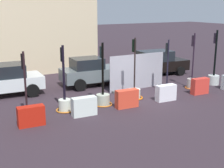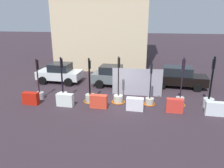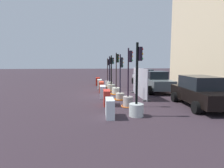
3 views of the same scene
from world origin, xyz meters
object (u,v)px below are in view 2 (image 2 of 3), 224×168
car_black_sedan (179,77)px  car_grey_saloon (115,76)px  traffic_light_5 (180,98)px  construction_barrier_0 (31,98)px  traffic_light_0 (39,91)px  traffic_light_2 (90,95)px  traffic_light_1 (63,93)px  traffic_light_6 (209,98)px  traffic_light_3 (118,96)px  construction_barrier_1 (65,100)px  construction_barrier_3 (135,104)px  construction_barrier_5 (215,109)px  construction_barrier_4 (175,106)px  traffic_light_4 (150,98)px  car_white_van (60,73)px  construction_barrier_2 (99,101)px

car_black_sedan → car_grey_saloon: car_grey_saloon is taller
traffic_light_5 → construction_barrier_0: size_ratio=2.95×
traffic_light_0 → car_black_sedan: bearing=22.4°
traffic_light_2 → car_grey_saloon: 4.06m
traffic_light_1 → traffic_light_6: bearing=1.0°
traffic_light_2 → traffic_light_3: (2.00, 0.16, -0.03)m
construction_barrier_0 → traffic_light_6: bearing=6.1°
traffic_light_1 → car_grey_saloon: bearing=48.8°
construction_barrier_0 → construction_barrier_1: (2.45, 0.06, 0.01)m
construction_barrier_0 → construction_barrier_3: same height
traffic_light_3 → construction_barrier_5: 6.21m
construction_barrier_0 → construction_barrier_4: 9.65m
traffic_light_5 → construction_barrier_4: (-0.50, -1.18, -0.10)m
traffic_light_4 → car_black_sedan: size_ratio=0.66×
traffic_light_5 → construction_barrier_0: traffic_light_5 is taller
traffic_light_5 → construction_barrier_1: bearing=-171.0°
construction_barrier_1 → car_black_sedan: (8.15, 5.34, 0.44)m
traffic_light_1 → construction_barrier_0: bearing=-149.9°
traffic_light_6 → construction_barrier_0: (-12.01, -1.29, -0.21)m
traffic_light_5 → car_white_van: traffic_light_5 is taller
construction_barrier_4 → traffic_light_5: bearing=67.0°
traffic_light_1 → traffic_light_5: traffic_light_5 is taller
construction_barrier_4 → traffic_light_6: bearing=26.8°
traffic_light_6 → construction_barrier_4: 2.65m
traffic_light_0 → construction_barrier_5: bearing=-5.1°
traffic_light_0 → construction_barrier_3: (7.04, -1.05, -0.14)m
traffic_light_4 → construction_barrier_1: size_ratio=2.65×
construction_barrier_1 → car_black_sedan: 9.75m
traffic_light_2 → construction_barrier_2: 1.27m
construction_barrier_2 → car_grey_saloon: 4.83m
traffic_light_4 → traffic_light_5: traffic_light_5 is taller
construction_barrier_2 → construction_barrier_3: bearing=-1.2°
construction_barrier_2 → car_black_sedan: (5.84, 5.32, 0.42)m
construction_barrier_3 → construction_barrier_4: size_ratio=1.06×
traffic_light_5 → traffic_light_6: bearing=0.3°
traffic_light_0 → construction_barrier_3: 7.12m
traffic_light_0 → construction_barrier_1: size_ratio=2.59×
traffic_light_5 → car_white_van: 10.81m
traffic_light_6 → car_white_van: (-11.91, 3.96, 0.23)m
traffic_light_3 → construction_barrier_2: bearing=-136.3°
traffic_light_1 → traffic_light_2: 2.02m
construction_barrier_1 → traffic_light_5: bearing=9.0°
traffic_light_1 → traffic_light_3: 4.02m
construction_barrier_3 → construction_barrier_2: bearing=178.8°
car_black_sedan → traffic_light_3: bearing=-138.0°
traffic_light_4 → car_white_van: size_ratio=0.77×
traffic_light_0 → car_white_van: size_ratio=0.75×
traffic_light_0 → construction_barrier_4: size_ratio=2.84×
construction_barrier_1 → construction_barrier_4: (7.20, 0.04, 0.02)m
traffic_light_0 → construction_barrier_5: traffic_light_0 is taller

